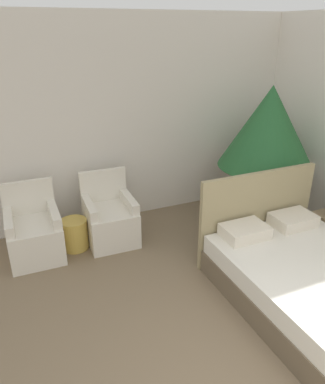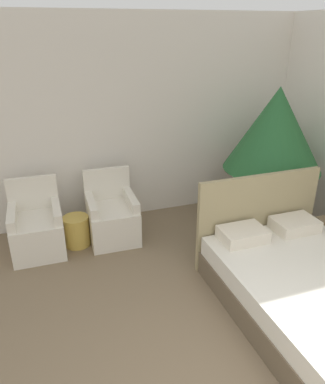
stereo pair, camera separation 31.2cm
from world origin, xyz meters
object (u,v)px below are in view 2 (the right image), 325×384
Objects in this scene: bed at (307,287)px; side_table at (77,231)px; potted_palm at (275,132)px; armchair_near_window_left at (37,231)px; armchair_near_window_right at (112,219)px.

bed reaches higher than side_table.
bed is 1.08× the size of potted_palm.
armchair_near_window_left reaches higher than side_table.
armchair_near_window_right is 2.26× the size of side_table.
side_table is (-2.72, 0.30, -1.19)m from potted_palm.
armchair_near_window_right is (0.98, -0.00, 0.00)m from armchair_near_window_left.
potted_palm is at bearing -6.23° from armchair_near_window_right.
side_table is (0.49, -0.01, -0.09)m from armchair_near_window_left.
bed is 2.59m from armchair_near_window_right.
armchair_near_window_right reaches higher than side_table.
bed is 2.32× the size of armchair_near_window_left.
armchair_near_window_left is (-2.55, 2.06, 0.02)m from bed.
bed is 2.32× the size of armchair_near_window_right.
armchair_near_window_left and armchair_near_window_right have the same top height.
armchair_near_window_right is at bearing 1.04° from side_table.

